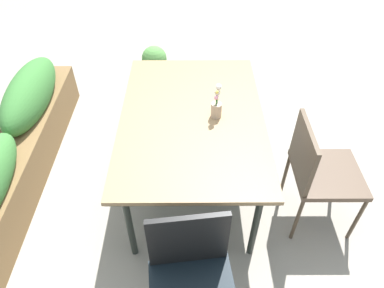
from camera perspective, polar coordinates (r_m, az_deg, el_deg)
The scene contains 7 objects.
ground_plane at distance 3.16m, azimuth -0.78°, elevation -5.58°, with size 12.00×12.00×0.00m, color gray.
dining_table at distance 2.66m, azimuth -0.00°, elevation 3.77°, with size 1.60×1.07×0.74m.
chair_near_left at distance 2.66m, azimuth 19.85°, elevation -3.85°, with size 0.48×0.48×0.91m.
chair_end_left at distance 2.04m, azimuth -0.08°, elevation -21.10°, with size 0.52×0.52×0.92m.
flower_vase at distance 2.57m, azimuth 4.00°, elevation 6.21°, with size 0.08×0.08×0.27m.
planter_box at distance 3.29m, azimuth -26.69°, elevation -0.72°, with size 2.46×0.38×0.71m.
potted_plant at distance 4.13m, azimuth -6.03°, elevation 12.36°, with size 0.28×0.28×0.51m.
Camera 1 is at (-2.07, -0.03, 2.39)m, focal length 32.91 mm.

